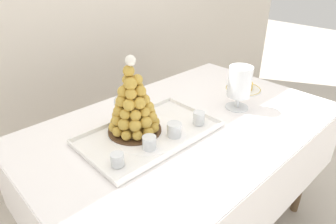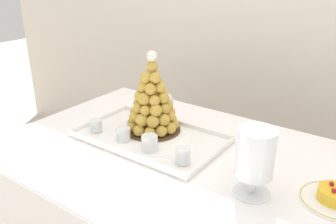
{
  "view_description": "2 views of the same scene",
  "coord_description": "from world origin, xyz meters",
  "px_view_note": "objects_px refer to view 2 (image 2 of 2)",
  "views": [
    {
      "loc": [
        -0.87,
        -0.8,
        1.43
      ],
      "look_at": [
        -0.14,
        -0.02,
        0.86
      ],
      "focal_mm": 31.56,
      "sensor_mm": 36.0,
      "label": 1
    },
    {
      "loc": [
        0.62,
        -0.98,
        1.4
      ],
      "look_at": [
        -0.08,
        0.0,
        0.9
      ],
      "focal_mm": 38.25,
      "sensor_mm": 36.0,
      "label": 2
    }
  ],
  "objects_px": {
    "croquembouche": "(152,102)",
    "macaron_goblet": "(255,154)",
    "fruit_tart_plate": "(334,197)",
    "wine_glass": "(165,102)",
    "serving_tray": "(150,138)",
    "dessert_cup_mid_left": "(123,135)",
    "dessert_cup_centre": "(150,144)",
    "dessert_cup_left": "(96,126)",
    "dessert_cup_mid_right": "(183,156)"
  },
  "relations": [
    {
      "from": "macaron_goblet",
      "to": "dessert_cup_left",
      "type": "bearing_deg",
      "value": 177.89
    },
    {
      "from": "serving_tray",
      "to": "fruit_tart_plate",
      "type": "relative_size",
      "value": 2.9
    },
    {
      "from": "dessert_cup_mid_right",
      "to": "macaron_goblet",
      "type": "distance_m",
      "value": 0.29
    },
    {
      "from": "serving_tray",
      "to": "croquembouche",
      "type": "xyz_separation_m",
      "value": [
        -0.03,
        0.06,
        0.13
      ]
    },
    {
      "from": "dessert_cup_mid_right",
      "to": "macaron_goblet",
      "type": "relative_size",
      "value": 0.26
    },
    {
      "from": "fruit_tart_plate",
      "to": "macaron_goblet",
      "type": "bearing_deg",
      "value": -153.74
    },
    {
      "from": "dessert_cup_mid_right",
      "to": "wine_glass",
      "type": "height_order",
      "value": "wine_glass"
    },
    {
      "from": "croquembouche",
      "to": "wine_glass",
      "type": "bearing_deg",
      "value": 88.34
    },
    {
      "from": "dessert_cup_left",
      "to": "dessert_cup_mid_left",
      "type": "height_order",
      "value": "dessert_cup_mid_left"
    },
    {
      "from": "fruit_tart_plate",
      "to": "wine_glass",
      "type": "relative_size",
      "value": 1.3
    },
    {
      "from": "croquembouche",
      "to": "fruit_tart_plate",
      "type": "distance_m",
      "value": 0.75
    },
    {
      "from": "macaron_goblet",
      "to": "fruit_tart_plate",
      "type": "relative_size",
      "value": 1.11
    },
    {
      "from": "wine_glass",
      "to": "serving_tray",
      "type": "bearing_deg",
      "value": -77.96
    },
    {
      "from": "dessert_cup_left",
      "to": "macaron_goblet",
      "type": "relative_size",
      "value": 0.22
    },
    {
      "from": "dessert_cup_mid_left",
      "to": "dessert_cup_mid_right",
      "type": "height_order",
      "value": "dessert_cup_mid_right"
    },
    {
      "from": "dessert_cup_mid_left",
      "to": "dessert_cup_centre",
      "type": "height_order",
      "value": "dessert_cup_centre"
    },
    {
      "from": "dessert_cup_mid_left",
      "to": "fruit_tart_plate",
      "type": "bearing_deg",
      "value": 5.93
    },
    {
      "from": "serving_tray",
      "to": "croquembouche",
      "type": "distance_m",
      "value": 0.15
    },
    {
      "from": "dessert_cup_mid_left",
      "to": "dessert_cup_centre",
      "type": "xyz_separation_m",
      "value": [
        0.13,
        -0.0,
        0.0
      ]
    },
    {
      "from": "macaron_goblet",
      "to": "fruit_tart_plate",
      "type": "bearing_deg",
      "value": 26.26
    },
    {
      "from": "macaron_goblet",
      "to": "wine_glass",
      "type": "xyz_separation_m",
      "value": [
        -0.52,
        0.25,
        -0.03
      ]
    },
    {
      "from": "dessert_cup_mid_left",
      "to": "fruit_tart_plate",
      "type": "relative_size",
      "value": 0.28
    },
    {
      "from": "croquembouche",
      "to": "wine_glass",
      "type": "distance_m",
      "value": 0.09
    },
    {
      "from": "serving_tray",
      "to": "croquembouche",
      "type": "height_order",
      "value": "croquembouche"
    },
    {
      "from": "dessert_cup_centre",
      "to": "dessert_cup_mid_right",
      "type": "distance_m",
      "value": 0.15
    },
    {
      "from": "serving_tray",
      "to": "wine_glass",
      "type": "distance_m",
      "value": 0.18
    },
    {
      "from": "dessert_cup_centre",
      "to": "wine_glass",
      "type": "bearing_deg",
      "value": 112.77
    },
    {
      "from": "croquembouche",
      "to": "dessert_cup_left",
      "type": "bearing_deg",
      "value": -143.0
    },
    {
      "from": "wine_glass",
      "to": "croquembouche",
      "type": "bearing_deg",
      "value": -91.66
    },
    {
      "from": "croquembouche",
      "to": "serving_tray",
      "type": "bearing_deg",
      "value": -61.33
    },
    {
      "from": "croquembouche",
      "to": "dessert_cup_mid_right",
      "type": "bearing_deg",
      "value": -30.78
    },
    {
      "from": "croquembouche",
      "to": "dessert_cup_mid_right",
      "type": "xyz_separation_m",
      "value": [
        0.25,
        -0.15,
        -0.1
      ]
    },
    {
      "from": "dessert_cup_left",
      "to": "dessert_cup_mid_right",
      "type": "relative_size",
      "value": 0.87
    },
    {
      "from": "croquembouche",
      "to": "fruit_tart_plate",
      "type": "height_order",
      "value": "croquembouche"
    },
    {
      "from": "croquembouche",
      "to": "dessert_cup_centre",
      "type": "distance_m",
      "value": 0.2
    },
    {
      "from": "croquembouche",
      "to": "macaron_goblet",
      "type": "distance_m",
      "value": 0.55
    },
    {
      "from": "dessert_cup_left",
      "to": "dessert_cup_mid_right",
      "type": "xyz_separation_m",
      "value": [
        0.44,
        -0.01,
        0.0
      ]
    },
    {
      "from": "wine_glass",
      "to": "dessert_cup_centre",
      "type": "bearing_deg",
      "value": -67.23
    },
    {
      "from": "macaron_goblet",
      "to": "serving_tray",
      "type": "bearing_deg",
      "value": 167.25
    },
    {
      "from": "dessert_cup_mid_left",
      "to": "fruit_tart_plate",
      "type": "distance_m",
      "value": 0.78
    },
    {
      "from": "dessert_cup_mid_left",
      "to": "macaron_goblet",
      "type": "relative_size",
      "value": 0.25
    },
    {
      "from": "serving_tray",
      "to": "wine_glass",
      "type": "bearing_deg",
      "value": 102.04
    },
    {
      "from": "dessert_cup_left",
      "to": "macaron_goblet",
      "type": "bearing_deg",
      "value": -2.11
    },
    {
      "from": "dessert_cup_centre",
      "to": "macaron_goblet",
      "type": "distance_m",
      "value": 0.43
    },
    {
      "from": "dessert_cup_mid_left",
      "to": "wine_glass",
      "type": "xyz_separation_m",
      "value": [
        0.04,
        0.22,
        0.08
      ]
    },
    {
      "from": "macaron_goblet",
      "to": "fruit_tart_plate",
      "type": "distance_m",
      "value": 0.27
    },
    {
      "from": "serving_tray",
      "to": "dessert_cup_left",
      "type": "height_order",
      "value": "dessert_cup_left"
    },
    {
      "from": "dessert_cup_left",
      "to": "croquembouche",
      "type": "bearing_deg",
      "value": 37.0
    },
    {
      "from": "dessert_cup_centre",
      "to": "dessert_cup_mid_right",
      "type": "relative_size",
      "value": 1.08
    },
    {
      "from": "fruit_tart_plate",
      "to": "wine_glass",
      "type": "bearing_deg",
      "value": 168.89
    }
  ]
}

